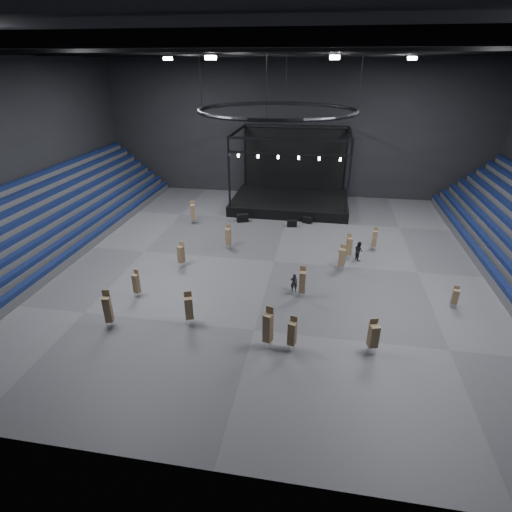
% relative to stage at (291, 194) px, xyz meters
% --- Properties ---
extents(floor, '(50.00, 50.00, 0.00)m').
position_rel_stage_xyz_m(floor, '(-0.00, -16.24, -1.45)').
color(floor, '#4D4D4F').
rests_on(floor, ground).
extents(ceiling, '(50.00, 42.00, 0.20)m').
position_rel_stage_xyz_m(ceiling, '(-0.00, -16.24, 16.55)').
color(ceiling, black).
rests_on(ceiling, wall_back).
extents(wall_back, '(50.00, 0.20, 18.00)m').
position_rel_stage_xyz_m(wall_back, '(-0.00, 4.76, 7.55)').
color(wall_back, black).
rests_on(wall_back, ground).
extents(wall_front, '(50.00, 0.20, 18.00)m').
position_rel_stage_xyz_m(wall_front, '(-0.00, -37.24, 7.55)').
color(wall_front, black).
rests_on(wall_front, ground).
extents(wall_left, '(0.20, 42.00, 18.00)m').
position_rel_stage_xyz_m(wall_left, '(-25.00, -16.24, 7.55)').
color(wall_left, black).
rests_on(wall_left, ground).
extents(bleachers_left, '(7.20, 40.00, 6.40)m').
position_rel_stage_xyz_m(bleachers_left, '(-22.94, -16.24, 0.28)').
color(bleachers_left, '#454547').
rests_on(bleachers_left, floor).
extents(stage, '(14.00, 10.00, 9.20)m').
position_rel_stage_xyz_m(stage, '(0.00, 0.00, 0.00)').
color(stage, black).
rests_on(stage, floor).
extents(truss_ring, '(12.30, 12.30, 5.15)m').
position_rel_stage_xyz_m(truss_ring, '(-0.00, -16.24, 11.55)').
color(truss_ring, black).
rests_on(truss_ring, ceiling).
extents(roof_girders, '(49.00, 30.35, 0.70)m').
position_rel_stage_xyz_m(roof_girders, '(-0.00, -16.24, 15.75)').
color(roof_girders, black).
rests_on(roof_girders, ceiling).
extents(floodlights, '(28.60, 16.60, 0.25)m').
position_rel_stage_xyz_m(floodlights, '(-0.00, -20.24, 15.15)').
color(floodlights, white).
rests_on(floodlights, roof_girders).
extents(flight_case_left, '(1.44, 1.06, 0.86)m').
position_rel_stage_xyz_m(flight_case_left, '(-4.82, -6.82, -1.02)').
color(flight_case_left, black).
rests_on(flight_case_left, floor).
extents(flight_case_mid, '(1.13, 0.69, 0.71)m').
position_rel_stage_xyz_m(flight_case_mid, '(0.85, -7.42, -1.10)').
color(flight_case_mid, black).
rests_on(flight_case_mid, floor).
extents(flight_case_right, '(1.18, 0.91, 0.71)m').
position_rel_stage_xyz_m(flight_case_right, '(2.45, -6.03, -1.10)').
color(flight_case_right, black).
rests_on(flight_case_right, floor).
extents(chair_stack_0, '(0.48, 0.48, 2.56)m').
position_rel_stage_xyz_m(chair_stack_0, '(2.86, -21.84, -0.14)').
color(chair_stack_0, silver).
rests_on(chair_stack_0, floor).
extents(chair_stack_1, '(0.61, 0.61, 2.30)m').
position_rel_stage_xyz_m(chair_stack_1, '(-7.94, -18.54, -0.24)').
color(chair_stack_1, silver).
rests_on(chair_stack_1, floor).
extents(chair_stack_2, '(0.71, 0.71, 2.44)m').
position_rel_stage_xyz_m(chair_stack_2, '(-4.55, -26.66, -0.16)').
color(chair_stack_2, silver).
rests_on(chair_stack_2, floor).
extents(chair_stack_3, '(0.63, 0.63, 2.56)m').
position_rel_stage_xyz_m(chair_stack_3, '(-10.17, -8.22, -0.13)').
color(chair_stack_3, silver).
rests_on(chair_stack_3, floor).
extents(chair_stack_4, '(0.66, 0.66, 2.89)m').
position_rel_stage_xyz_m(chair_stack_4, '(1.13, -28.22, 0.01)').
color(chair_stack_4, silver).
rests_on(chair_stack_4, floor).
extents(chair_stack_5, '(0.59, 0.59, 2.76)m').
position_rel_stage_xyz_m(chair_stack_5, '(-9.82, -27.89, -0.05)').
color(chair_stack_5, silver).
rests_on(chair_stack_5, floor).
extents(chair_stack_6, '(0.55, 0.55, 2.41)m').
position_rel_stage_xyz_m(chair_stack_6, '(6.64, -14.40, -0.21)').
color(chair_stack_6, silver).
rests_on(chair_stack_6, floor).
extents(chair_stack_7, '(0.63, 0.63, 2.35)m').
position_rel_stage_xyz_m(chair_stack_7, '(5.96, -16.83, -0.20)').
color(chair_stack_7, silver).
rests_on(chair_stack_7, floor).
extents(chair_stack_8, '(0.51, 0.51, 2.24)m').
position_rel_stage_xyz_m(chair_stack_8, '(-9.66, -23.92, -0.30)').
color(chair_stack_8, silver).
rests_on(chair_stack_8, floor).
extents(chair_stack_9, '(0.50, 0.50, 2.42)m').
position_rel_stage_xyz_m(chair_stack_9, '(-4.76, -14.07, -0.19)').
color(chair_stack_9, silver).
rests_on(chair_stack_9, floor).
extents(chair_stack_10, '(0.50, 0.50, 2.30)m').
position_rel_stage_xyz_m(chair_stack_10, '(9.14, -12.06, -0.27)').
color(chair_stack_10, silver).
rests_on(chair_stack_10, floor).
extents(chair_stack_11, '(0.47, 0.47, 1.74)m').
position_rel_stage_xyz_m(chair_stack_11, '(14.00, -21.49, -0.51)').
color(chair_stack_11, silver).
rests_on(chair_stack_11, floor).
extents(chair_stack_12, '(0.58, 0.58, 2.35)m').
position_rel_stage_xyz_m(chair_stack_12, '(2.65, -28.22, -0.23)').
color(chair_stack_12, silver).
rests_on(chair_stack_12, floor).
extents(chair_stack_13, '(0.69, 0.69, 2.34)m').
position_rel_stage_xyz_m(chair_stack_13, '(7.60, -27.67, -0.19)').
color(chair_stack_13, silver).
rests_on(chair_stack_13, floor).
extents(man_center, '(0.58, 0.40, 1.54)m').
position_rel_stage_xyz_m(man_center, '(2.19, -21.15, -0.68)').
color(man_center, black).
rests_on(man_center, floor).
extents(crew_member, '(0.95, 1.06, 1.79)m').
position_rel_stage_xyz_m(crew_member, '(7.53, -14.55, -0.55)').
color(crew_member, black).
rests_on(crew_member, floor).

